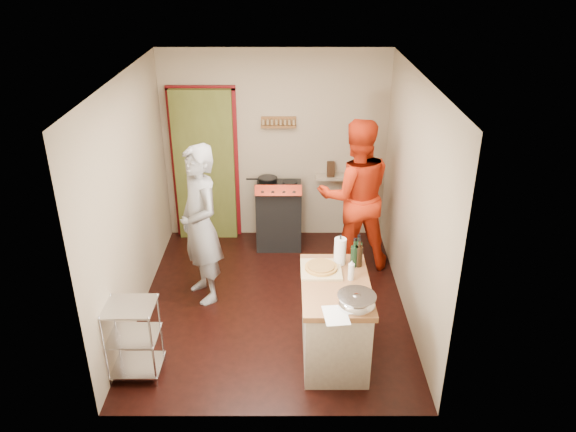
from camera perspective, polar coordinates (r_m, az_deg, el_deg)
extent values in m
plane|color=black|center=(6.60, -1.52, -8.74)|extent=(3.50, 3.50, 0.00)
cube|color=gray|center=(7.59, -1.32, 7.04)|extent=(3.00, 0.04, 2.60)
cube|color=#565B23|center=(7.80, -8.32, 5.35)|extent=(0.80, 0.40, 2.10)
cube|color=#660B0E|center=(7.81, -11.45, 5.12)|extent=(0.06, 0.06, 2.10)
cube|color=#660B0E|center=(7.69, -5.27, 5.20)|extent=(0.06, 0.06, 2.10)
cube|color=#660B0E|center=(7.44, -8.91, 12.75)|extent=(0.90, 0.06, 0.06)
cube|color=brown|center=(7.45, -0.96, 9.10)|extent=(0.46, 0.09, 0.03)
cube|color=brown|center=(7.47, -0.96, 9.63)|extent=(0.46, 0.02, 0.12)
cube|color=olive|center=(7.43, -0.96, 9.50)|extent=(0.42, 0.04, 0.07)
cube|color=gray|center=(7.67, 5.82, 3.93)|extent=(0.80, 0.18, 0.04)
cube|color=black|center=(7.61, 4.36, 4.78)|extent=(0.10, 0.14, 0.22)
cube|color=gray|center=(6.19, -15.69, 1.54)|extent=(0.04, 3.50, 2.60)
cube|color=gray|center=(6.11, 12.56, 1.56)|extent=(0.04, 3.50, 2.60)
cube|color=white|center=(5.55, -1.84, 14.02)|extent=(3.00, 3.50, 0.02)
cube|color=black|center=(7.64, -0.93, -0.15)|extent=(0.60, 0.55, 0.80)
cube|color=black|center=(7.46, -0.95, 2.82)|extent=(0.60, 0.55, 0.06)
cube|color=maroon|center=(7.17, -0.99, 2.61)|extent=(0.60, 0.15, 0.17)
cylinder|color=black|center=(7.55, -2.08, 3.73)|extent=(0.26, 0.26, 0.05)
cylinder|color=silver|center=(5.52, -18.14, -13.05)|extent=(0.02, 0.02, 0.80)
cylinder|color=silver|center=(5.40, -13.57, -13.34)|extent=(0.02, 0.02, 0.80)
cylinder|color=silver|center=(5.79, -17.12, -10.84)|extent=(0.02, 0.02, 0.80)
cylinder|color=silver|center=(5.68, -12.79, -11.06)|extent=(0.02, 0.02, 0.80)
cube|color=silver|center=(5.77, -15.06, -14.41)|extent=(0.48, 0.40, 0.02)
cube|color=silver|center=(5.56, -15.48, -11.64)|extent=(0.48, 0.40, 0.02)
cube|color=silver|center=(5.37, -15.89, -8.84)|extent=(0.48, 0.40, 0.02)
cube|color=beige|center=(5.66, 4.72, -10.62)|extent=(0.60, 1.06, 0.78)
cube|color=#905B36|center=(5.42, 4.88, -7.05)|extent=(0.66, 1.11, 0.05)
cube|color=#D3B380|center=(5.58, 3.37, -5.45)|extent=(0.40, 0.40, 0.02)
cylinder|color=#C28B3C|center=(5.57, 3.38, -5.23)|extent=(0.32, 0.32, 0.02)
ellipsoid|color=silver|center=(5.08, 6.98, -8.53)|extent=(0.35, 0.35, 0.11)
cylinder|color=white|center=(5.66, 5.31, -3.58)|extent=(0.12, 0.12, 0.28)
cylinder|color=silver|center=(5.43, 6.44, -5.64)|extent=(0.06, 0.06, 0.17)
cube|color=white|center=(4.98, 4.89, -10.01)|extent=(0.24, 0.32, 0.00)
cylinder|color=black|center=(5.69, 7.15, -3.32)|extent=(0.08, 0.08, 0.31)
cylinder|color=black|center=(5.63, 7.22, -3.68)|extent=(0.08, 0.08, 0.31)
cylinder|color=black|center=(5.62, 6.76, -3.69)|extent=(0.08, 0.08, 0.31)
imported|color=#A2A3A6|center=(6.33, -8.90, -0.93)|extent=(0.73, 0.81, 1.86)
imported|color=red|center=(6.95, 6.83, 2.10)|extent=(1.01, 0.83, 1.94)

